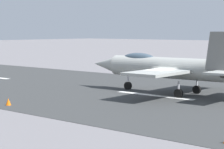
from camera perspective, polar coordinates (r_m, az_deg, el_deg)
ground_plane at (r=40.44m, az=5.73°, el=-2.67°), size 400.00×400.00×0.00m
runway_strip at (r=40.43m, az=5.75°, el=-2.66°), size 240.00×26.00×0.02m
fighter_jet at (r=41.70m, az=7.23°, el=0.90°), size 16.80×13.08×5.61m
marker_cone_mid at (r=36.13m, az=-12.68°, el=-3.32°), size 0.44×0.44×0.55m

